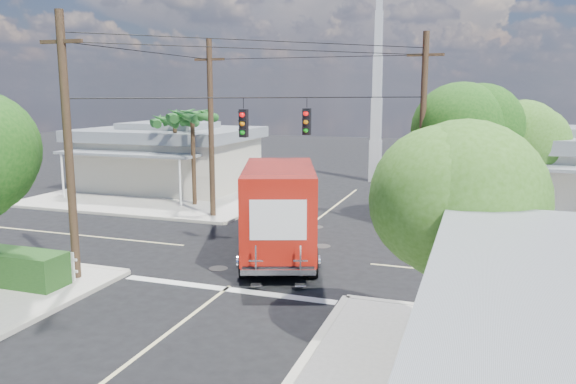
% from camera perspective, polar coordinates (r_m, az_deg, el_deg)
% --- Properties ---
extents(ground, '(120.00, 120.00, 0.00)m').
position_cam_1_polar(ground, '(22.64, -1.66, -6.33)').
color(ground, black).
rests_on(ground, ground).
extents(sidewalk_ne, '(14.12, 14.12, 0.14)m').
position_cam_1_polar(sidewalk_ne, '(31.98, 24.35, -2.24)').
color(sidewalk_ne, '#A8A297').
rests_on(sidewalk_ne, ground).
extents(sidewalk_nw, '(14.12, 14.12, 0.14)m').
position_cam_1_polar(sidewalk_nw, '(36.84, -11.58, -0.02)').
color(sidewalk_nw, '#A8A297').
rests_on(sidewalk_nw, ground).
extents(road_markings, '(32.00, 32.00, 0.01)m').
position_cam_1_polar(road_markings, '(21.33, -3.07, -7.37)').
color(road_markings, beige).
rests_on(road_markings, ground).
extents(building_nw, '(10.80, 10.20, 4.30)m').
position_cam_1_polar(building_nw, '(38.46, -11.94, 3.63)').
color(building_nw, beige).
rests_on(building_nw, sidewalk_nw).
extents(radio_tower, '(0.80, 0.80, 17.00)m').
position_cam_1_polar(radio_tower, '(40.95, 9.01, 8.90)').
color(radio_tower, silver).
rests_on(radio_tower, ground).
extents(tree_ne_front, '(4.21, 4.14, 6.66)m').
position_cam_1_polar(tree_ne_front, '(27.12, 18.07, 6.14)').
color(tree_ne_front, '#422D1C').
rests_on(tree_ne_front, sidewalk_ne).
extents(tree_ne_back, '(3.77, 3.66, 5.82)m').
position_cam_1_polar(tree_ne_back, '(29.43, 23.18, 4.97)').
color(tree_ne_back, '#422D1C').
rests_on(tree_ne_back, sidewalk_ne).
extents(tree_se, '(3.67, 3.54, 5.62)m').
position_cam_1_polar(tree_se, '(13.30, 15.78, -0.49)').
color(tree_se, '#422D1C').
rests_on(tree_se, sidewalk_se).
extents(palm_nw_front, '(3.01, 3.08, 5.59)m').
position_cam_1_polar(palm_nw_front, '(31.72, -9.70, 7.49)').
color(palm_nw_front, '#422D1C').
rests_on(palm_nw_front, sidewalk_nw).
extents(palm_nw_back, '(3.01, 3.08, 5.19)m').
position_cam_1_polar(palm_nw_back, '(34.02, -11.45, 6.97)').
color(palm_nw_back, '#422D1C').
rests_on(palm_nw_back, sidewalk_nw).
extents(utility_poles, '(12.00, 10.68, 9.00)m').
position_cam_1_polar(utility_poles, '(23.86, -3.93, 5.92)').
color(utility_poles, '#473321').
rests_on(utility_poles, ground).
extents(picket_fence, '(5.94, 0.06, 1.00)m').
position_cam_1_polar(picket_fence, '(22.11, -26.61, -5.99)').
color(picket_fence, silver).
rests_on(picket_fence, sidewalk_sw).
extents(vending_boxes, '(1.90, 0.50, 1.10)m').
position_cam_1_polar(vending_boxes, '(27.14, 16.08, -2.46)').
color(vending_boxes, '#AA1E1B').
rests_on(vending_boxes, sidewalk_ne).
extents(delivery_truck, '(5.10, 8.73, 3.64)m').
position_cam_1_polar(delivery_truck, '(22.15, -0.90, -1.77)').
color(delivery_truck, black).
rests_on(delivery_truck, ground).
extents(parked_car, '(5.67, 3.17, 1.50)m').
position_cam_1_polar(parked_car, '(23.07, 24.11, -4.99)').
color(parked_car, silver).
rests_on(parked_car, ground).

